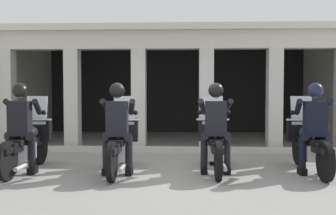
# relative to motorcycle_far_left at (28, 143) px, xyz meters

# --- Properties ---
(ground_plane) EXTENTS (80.00, 80.00, 0.00)m
(ground_plane) POSITION_rel_motorcycle_far_left_xyz_m (2.54, 3.18, -0.50)
(ground_plane) COLOR gray
(station_building) EXTENTS (9.47, 4.68, 3.08)m
(station_building) POSITION_rel_motorcycle_far_left_xyz_m (2.54, 5.01, 1.45)
(station_building) COLOR black
(station_building) RESTS_ON ground
(kerb_strip) EXTENTS (8.97, 0.24, 0.12)m
(kerb_strip) POSITION_rel_motorcycle_far_left_xyz_m (2.54, 2.23, -0.44)
(kerb_strip) COLOR #B7B5AD
(kerb_strip) RESTS_ON ground
(motorcycle_far_left) EXTENTS (0.62, 2.04, 1.35)m
(motorcycle_far_left) POSITION_rel_motorcycle_far_left_xyz_m (0.00, 0.00, 0.00)
(motorcycle_far_left) COLOR black
(motorcycle_far_left) RESTS_ON ground
(police_officer_far_left) EXTENTS (0.63, 0.61, 1.58)m
(police_officer_far_left) POSITION_rel_motorcycle_far_left_xyz_m (-0.00, -0.28, 0.44)
(police_officer_far_left) COLOR black
(police_officer_far_left) RESTS_ON ground
(motorcycle_center_left) EXTENTS (0.62, 2.04, 1.35)m
(motorcycle_center_left) POSITION_rel_motorcycle_far_left_xyz_m (1.69, 0.00, 0.00)
(motorcycle_center_left) COLOR black
(motorcycle_center_left) RESTS_ON ground
(police_officer_center_left) EXTENTS (0.63, 0.61, 1.58)m
(police_officer_center_left) POSITION_rel_motorcycle_far_left_xyz_m (1.69, -0.28, 0.44)
(police_officer_center_left) COLOR black
(police_officer_center_left) RESTS_ON ground
(motorcycle_center_right) EXTENTS (0.62, 2.04, 1.35)m
(motorcycle_center_right) POSITION_rel_motorcycle_far_left_xyz_m (3.38, 0.16, 0.00)
(motorcycle_center_right) COLOR black
(motorcycle_center_right) RESTS_ON ground
(police_officer_center_right) EXTENTS (0.63, 0.61, 1.58)m
(police_officer_center_right) POSITION_rel_motorcycle_far_left_xyz_m (3.38, -0.13, 0.44)
(police_officer_center_right) COLOR black
(police_officer_center_right) RESTS_ON ground
(motorcycle_far_right) EXTENTS (0.62, 2.04, 1.35)m
(motorcycle_far_right) POSITION_rel_motorcycle_far_left_xyz_m (5.07, 0.14, 0.00)
(motorcycle_far_right) COLOR black
(motorcycle_far_right) RESTS_ON ground
(police_officer_far_right) EXTENTS (0.63, 0.61, 1.58)m
(police_officer_far_right) POSITION_rel_motorcycle_far_left_xyz_m (5.07, -0.14, 0.44)
(police_officer_far_right) COLOR black
(police_officer_far_right) RESTS_ON ground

